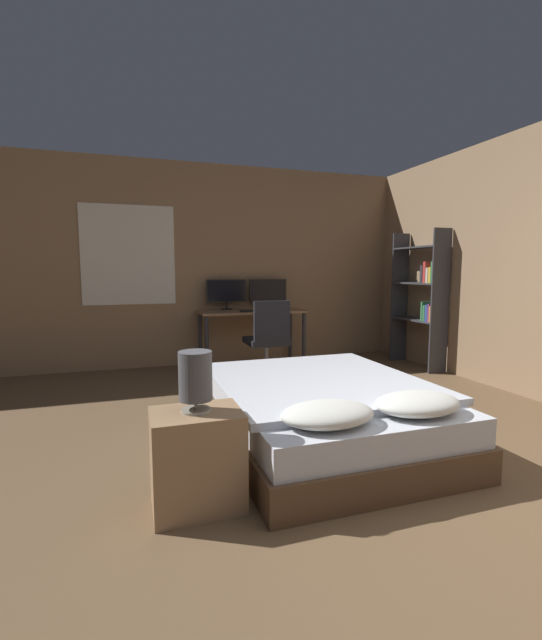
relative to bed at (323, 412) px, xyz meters
The scene contains 12 objects.
ground_plane 1.27m from the bed, 78.33° to the right, with size 20.00×20.00×0.00m, color brown.
wall_back 3.25m from the bed, 85.66° to the left, with size 12.00×0.08×2.70m.
bed is the anchor object (origin of this frame).
nightstand 1.19m from the bed, 150.08° to the right, with size 0.48×0.36×0.54m.
bedside_lamp 1.28m from the bed, 150.08° to the right, with size 0.18×0.18×0.32m.
desk 2.71m from the bed, 85.66° to the left, with size 1.40×0.61×0.75m.
monitor_left 2.97m from the bed, 91.86° to the left, with size 0.54×0.16×0.41m.
monitor_right 3.01m from the bed, 80.15° to the left, with size 0.54×0.16×0.41m.
keyboard 2.54m from the bed, 85.31° to the left, with size 0.39×0.13×0.02m.
computer_mouse 2.58m from the bed, 78.80° to the left, with size 0.07×0.05×0.04m.
office_chair 1.96m from the bed, 84.32° to the left, with size 0.52×0.52×0.94m.
bookshelf 3.05m from the bed, 38.88° to the left, with size 0.26×0.86×1.80m.
Camera 1 is at (-1.60, -1.58, 1.28)m, focal length 24.00 mm.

